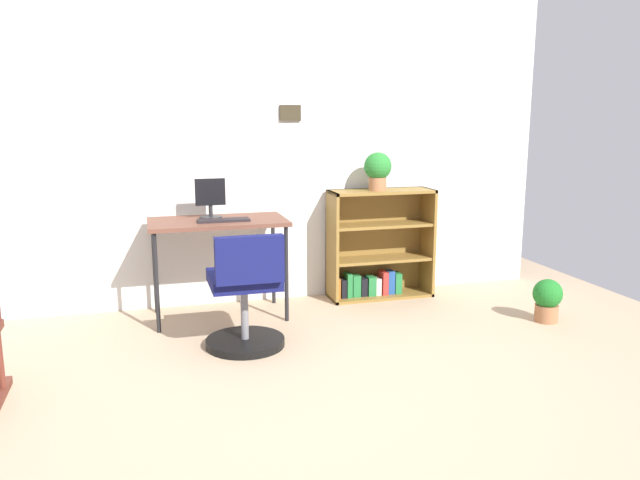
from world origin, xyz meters
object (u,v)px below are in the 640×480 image
Objects in this scene: potted_plant_on_shelf at (378,169)px; potted_plant_floor at (547,299)px; monitor at (210,199)px; desk at (218,228)px; keyboard at (224,220)px; office_chair at (246,299)px; bookshelf_low at (377,249)px.

potted_plant_on_shelf is 1.62m from potted_plant_floor.
potted_plant_floor is (2.33, -0.86, -0.72)m from monitor.
desk is at bearing -173.37° from potted_plant_on_shelf.
monitor is 0.96× the size of potted_plant_on_shelf.
keyboard reaches higher than desk.
office_chair is 2.56× the size of potted_plant_on_shelf.
office_chair is at bearing -85.79° from keyboard.
keyboard is at bearing -169.44° from potted_plant_on_shelf.
keyboard is 0.42× the size of bookshelf_low.
monitor is 0.23m from keyboard.
monitor reaches higher than potted_plant_floor.
bookshelf_low is 2.81× the size of potted_plant_floor.
keyboard is (0.07, -0.17, -0.14)m from monitor.
keyboard is at bearing 163.09° from potted_plant_floor.
desk is 3.38× the size of monitor.
office_chair is (0.12, -0.80, -0.55)m from monitor.
monitor is at bearing -174.88° from bookshelf_low.
keyboard is (0.03, -0.09, 0.07)m from desk.
keyboard is at bearing -67.50° from monitor.
potted_plant_floor is at bearing -45.70° from bookshelf_low.
potted_plant_on_shelf reaches higher than office_chair.
monitor is 0.93× the size of potted_plant_floor.
potted_plant_on_shelf is at bearing -116.57° from bookshelf_low.
monitor reaches higher than desk.
potted_plant_floor is at bearing -20.23° from monitor.
bookshelf_low reaches higher than keyboard.
office_chair is at bearing -83.63° from desk.
office_chair is 1.56m from bookshelf_low.
potted_plant_on_shelf is at bearing 10.56° from keyboard.
monitor is at bearing 98.36° from office_chair.
potted_plant_floor is (2.30, -0.77, -0.50)m from desk.
potted_plant_on_shelf reaches higher than desk.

